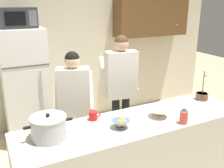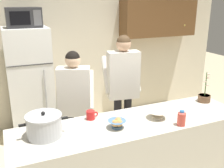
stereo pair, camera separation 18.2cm
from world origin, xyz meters
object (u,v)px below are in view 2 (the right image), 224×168
Objects in this scene: cooking_pot at (44,126)px; potted_orchid at (204,97)px; person_near_pot at (75,98)px; bottle_near_edge at (182,118)px; microwave at (24,17)px; person_by_sink at (123,81)px; empty_bowl at (158,114)px; bread_bowl at (117,123)px; coffee_mug at (91,115)px; refrigerator at (30,85)px.

potted_orchid is (1.97, 0.09, -0.05)m from cooking_pot.
bottle_near_edge is at bearing -52.13° from person_near_pot.
person_near_pot is at bearing -68.07° from microwave.
empty_bowl is (-0.04, -0.96, -0.10)m from person_by_sink.
potted_orchid is at bearing -45.99° from person_by_sink.
person_near_pot is 1.33m from bottle_near_edge.
cooking_pot is at bearing 170.08° from bread_bowl.
cooking_pot is (-1.22, -0.87, -0.03)m from person_by_sink.
bottle_near_edge is at bearing -31.90° from coffee_mug.
potted_orchid is (1.90, -1.67, -0.91)m from microwave.
person_near_pot is at bearing 156.83° from potted_orchid.
refrigerator is at bearing 141.39° from person_by_sink.
microwave is 1.90m from coffee_mug.
bread_bowl is 0.49× the size of potted_orchid.
coffee_mug is (-0.71, -0.70, -0.09)m from person_by_sink.
refrigerator is 10.86× the size of bottle_near_edge.
microwave is 0.28× the size of person_by_sink.
bottle_near_edge is 0.43× the size of potted_orchid.
microwave reaches higher than bread_bowl.
potted_orchid is at bearing -3.10° from coffee_mug.
coffee_mug is 0.93m from bottle_near_edge.
person_near_pot is 0.88m from cooking_pot.
person_by_sink is 1.08m from potted_orchid.
potted_orchid is (0.79, 0.18, 0.01)m from empty_bowl.
microwave is 1.97m from cooking_pot.
refrigerator is 1.04× the size of person_by_sink.
bread_bowl is at bearing 162.05° from bottle_near_edge.
refrigerator reaches higher than bottle_near_edge.
person_by_sink reaches higher than bottle_near_edge.
bread_bowl is 1.13× the size of bottle_near_edge.
refrigerator is 1.49m from person_by_sink.
potted_orchid is at bearing 31.85° from bottle_near_edge.
microwave reaches higher than person_near_pot.
coffee_mug is at bearing -74.73° from refrigerator.
potted_orchid is at bearing 2.75° from cooking_pot.
bread_bowl is at bearing -170.55° from potted_orchid.
coffee_mug is 0.71m from empty_bowl.
cooking_pot is at bearing -161.15° from coffee_mug.
person_by_sink is at bearing 61.60° from bread_bowl.
bread_bowl is at bearing -9.92° from cooking_pot.
bottle_near_edge is at bearing -148.15° from potted_orchid.
refrigerator is 2.55m from potted_orchid.
bottle_near_edge is at bearing -13.80° from cooking_pot.
cooking_pot is at bearing -92.18° from microwave.
refrigerator is at bearing 111.52° from person_near_pot.
microwave is at bearing 120.86° from empty_bowl.
microwave is 0.31× the size of person_near_pot.
person_by_sink is at bearing -38.61° from refrigerator.
potted_orchid reaches higher than bread_bowl.
cooking_pot is 0.70m from bread_bowl.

